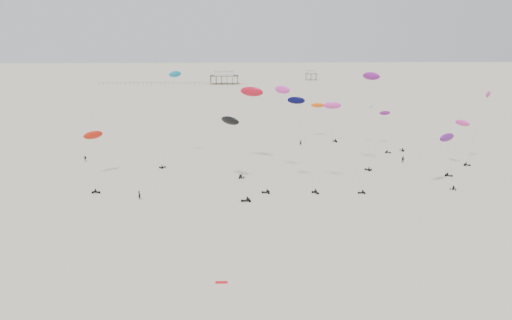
{
  "coord_description": "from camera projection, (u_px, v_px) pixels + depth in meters",
  "views": [
    {
      "loc": [
        -5.85,
        -24.34,
        35.14
      ],
      "look_at": [
        0.0,
        88.0,
        7.0
      ],
      "focal_mm": 35.0,
      "sensor_mm": 36.0,
      "label": 1
    }
  ],
  "objects": [
    {
      "name": "grounded_kite_b",
      "position": [
        221.0,
        283.0,
        72.98
      ],
      "size": [
        1.81,
        0.71,
        0.07
      ],
      "primitive_type": "cube",
      "rotation": [
        0.0,
        0.0,
        -0.01
      ],
      "color": "red",
      "rests_on": "ground"
    },
    {
      "name": "rig_10",
      "position": [
        233.0,
        133.0,
        116.45
      ],
      "size": [
        7.43,
        17.72,
        19.83
      ],
      "rotation": [
        0.0,
        0.0,
        1.78
      ],
      "color": "black",
      "rests_on": "ground"
    },
    {
      "name": "pavilion_main",
      "position": [
        224.0,
        78.0,
        369.95
      ],
      "size": [
        21.0,
        13.0,
        9.8
      ],
      "color": "brown",
      "rests_on": "ground"
    },
    {
      "name": "rig_5",
      "position": [
        459.0,
        135.0,
        132.81
      ],
      "size": [
        9.94,
        12.64,
        15.7
      ],
      "rotation": [
        0.0,
        0.0,
        4.15
      ],
      "color": "black",
      "rests_on": "ground"
    },
    {
      "name": "rig_11",
      "position": [
        93.0,
        143.0,
        123.82
      ],
      "size": [
        7.5,
        17.91,
        17.41
      ],
      "rotation": [
        0.0,
        0.0,
        4.32
      ],
      "color": "black",
      "rests_on": "ground"
    },
    {
      "name": "rig_8",
      "position": [
        378.0,
        126.0,
        158.04
      ],
      "size": [
        5.23,
        14.7,
        17.18
      ],
      "rotation": [
        0.0,
        0.0,
        4.24
      ],
      "color": "black",
      "rests_on": "ground"
    },
    {
      "name": "spectator_2",
      "position": [
        85.0,
        162.0,
        143.03
      ],
      "size": [
        1.33,
        0.83,
        2.12
      ],
      "primitive_type": "imported",
      "rotation": [
        0.0,
        0.0,
        6.42
      ],
      "color": "black",
      "rests_on": "ground"
    },
    {
      "name": "spectator_1",
      "position": [
        403.0,
        163.0,
        141.62
      ],
      "size": [
        1.25,
        0.97,
        2.26
      ],
      "primitive_type": "imported",
      "rotation": [
        0.0,
        0.0,
        5.94
      ],
      "color": "black",
      "rests_on": "ground"
    },
    {
      "name": "pier_fence",
      "position": [
        154.0,
        83.0,
        368.16
      ],
      "size": [
        80.2,
        0.2,
        1.5
      ],
      "color": "black",
      "rests_on": "ground"
    },
    {
      "name": "rig_9",
      "position": [
        279.0,
        110.0,
        121.32
      ],
      "size": [
        8.16,
        17.32,
        25.67
      ],
      "rotation": [
        0.0,
        0.0,
        1.51
      ],
      "color": "black",
      "rests_on": "ground"
    },
    {
      "name": "rig_12",
      "position": [
        251.0,
        99.0,
        134.21
      ],
      "size": [
        8.07,
        17.88,
        23.7
      ],
      "rotation": [
        0.0,
        0.0,
        0.25
      ],
      "color": "black",
      "rests_on": "ground"
    },
    {
      "name": "spectator_0",
      "position": [
        140.0,
        199.0,
        110.12
      ],
      "size": [
        0.98,
        1.0,
        2.29
      ],
      "primitive_type": "imported",
      "rotation": [
        0.0,
        0.0,
        2.32
      ],
      "color": "black",
      "rests_on": "ground"
    },
    {
      "name": "rig_2",
      "position": [
        391.0,
        126.0,
        159.34
      ],
      "size": [
        6.2,
        10.82,
        13.42
      ],
      "rotation": [
        0.0,
        0.0,
        3.0
      ],
      "color": "black",
      "rests_on": "ground"
    },
    {
      "name": "rig_13",
      "position": [
        448.0,
        147.0,
        116.17
      ],
      "size": [
        5.49,
        5.07,
        13.28
      ],
      "rotation": [
        0.0,
        0.0,
        5.75
      ],
      "color": "black",
      "rests_on": "ground"
    },
    {
      "name": "rig_7",
      "position": [
        371.0,
        92.0,
        130.17
      ],
      "size": [
        4.86,
        5.54,
        26.11
      ],
      "rotation": [
        0.0,
        0.0,
        0.87
      ],
      "color": "black",
      "rests_on": "ground"
    },
    {
      "name": "ground_plane",
      "position": [
        243.0,
        115.0,
        226.16
      ],
      "size": [
        900.0,
        900.0,
        0.0
      ],
      "primitive_type": "plane",
      "color": "beige"
    },
    {
      "name": "rig_3",
      "position": [
        301.0,
        124.0,
        114.22
      ],
      "size": [
        7.47,
        8.1,
        21.73
      ],
      "rotation": [
        0.0,
        0.0,
        3.64
      ],
      "color": "black",
      "rests_on": "ground"
    },
    {
      "name": "rig_1",
      "position": [
        339.0,
        124.0,
        114.3
      ],
      "size": [
        9.51,
        7.39,
        20.88
      ],
      "rotation": [
        0.0,
        0.0,
        1.66
      ],
      "color": "black",
      "rests_on": "ground"
    },
    {
      "name": "rig_0",
      "position": [
        322.0,
        113.0,
        172.06
      ],
      "size": [
        8.69,
        9.7,
        13.68
      ],
      "rotation": [
        0.0,
        0.0,
        3.41
      ],
      "color": "black",
      "rests_on": "ground"
    },
    {
      "name": "pavilion_small",
      "position": [
        311.0,
        76.0,
        402.72
      ],
      "size": [
        9.0,
        7.0,
        8.0
      ],
      "color": "brown",
      "rests_on": "ground"
    },
    {
      "name": "spectator_3",
      "position": [
        301.0,
        145.0,
        164.36
      ],
      "size": [
        0.9,
        0.79,
        2.06
      ],
      "primitive_type": "imported",
      "rotation": [
        0.0,
        0.0,
        2.7
      ],
      "color": "black",
      "rests_on": "ground"
    },
    {
      "name": "rig_6",
      "position": [
        482.0,
        113.0,
        136.48
      ],
      "size": [
        7.73,
        5.0,
        20.56
      ],
      "rotation": [
        0.0,
        0.0,
        4.22
      ],
      "color": "black",
      "rests_on": "ground"
    },
    {
      "name": "rig_4",
      "position": [
        172.0,
        94.0,
        138.65
      ],
      "size": [
        6.44,
        12.77,
        26.08
      ],
      "rotation": [
        0.0,
        0.0,
        5.45
      ],
      "color": "black",
      "rests_on": "ground"
    }
  ]
}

